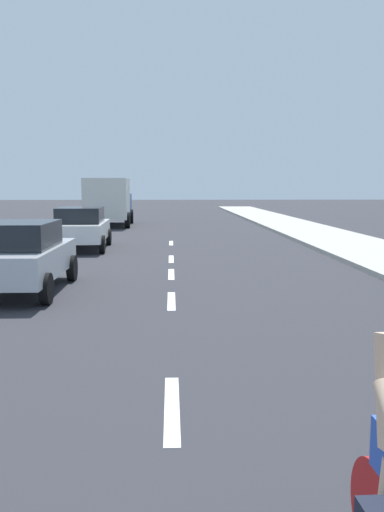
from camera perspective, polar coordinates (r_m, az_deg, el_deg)
The scene contains 10 objects.
ground_plane at distance 19.12m, azimuth -2.21°, elevation 0.27°, with size 160.00×160.00×0.00m, color #2D2D33.
sidewalk_strip at distance 22.26m, azimuth 16.39°, elevation 1.15°, with size 3.60×80.00×0.14m, color #B2ADA3.
lane_stripe_2 at distance 5.98m, azimuth -2.16°, elevation -15.55°, with size 0.16×1.80×0.01m, color white.
lane_stripe_3 at distance 11.20m, azimuth -2.19°, elevation -4.70°, with size 0.16×1.80×0.01m, color white.
lane_stripe_4 at distance 14.58m, azimuth -2.20°, elevation -1.90°, with size 0.16×1.80×0.01m, color white.
lane_stripe_5 at distance 17.63m, azimuth -2.21°, elevation -0.31°, with size 0.16×1.80×0.01m, color white.
lane_stripe_6 at distance 22.63m, azimuth -2.21°, elevation 1.37°, with size 0.16×1.80×0.01m, color white.
parked_car_silver at distance 12.57m, azimuth -17.56°, elevation 0.13°, with size 1.91×4.08×1.57m.
parked_car_white at distance 20.75m, azimuth -11.53°, elevation 3.01°, with size 2.07×4.29×1.57m.
delivery_truck at distance 32.95m, azimuth -8.73°, elevation 5.75°, with size 2.79×6.29×2.80m.
Camera 1 is at (0.00, 1.02, 2.32)m, focal length 38.20 mm.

